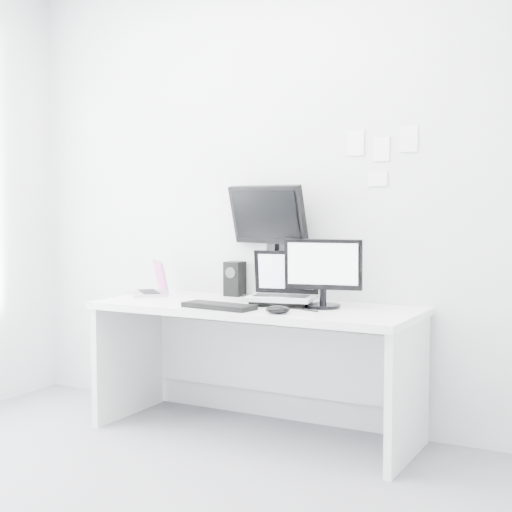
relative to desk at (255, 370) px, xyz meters
name	(u,v)px	position (x,y,z in m)	size (l,w,h in m)	color
back_wall	(283,192)	(0.00, 0.35, 0.99)	(3.60, 3.60, 0.00)	silver
desk	(255,370)	(0.00, 0.00, 0.00)	(1.80, 0.70, 0.73)	white
macbook	(147,277)	(-0.78, 0.07, 0.48)	(0.30, 0.22, 0.22)	silver
speaker	(235,279)	(-0.29, 0.29, 0.47)	(0.10, 0.10, 0.21)	black
dell_laptop	(281,278)	(0.14, 0.04, 0.52)	(0.36, 0.28, 0.30)	#AFB1B7
rear_monitor	(270,241)	(-0.05, 0.28, 0.70)	(0.50, 0.18, 0.68)	black
samsung_monitor	(323,272)	(0.38, 0.06, 0.56)	(0.42, 0.19, 0.38)	black
keyboard	(219,306)	(-0.09, -0.22, 0.38)	(0.40, 0.14, 0.03)	black
mouse	(278,310)	(0.27, -0.25, 0.39)	(0.12, 0.08, 0.04)	black
wall_note_0	(355,143)	(0.45, 0.34, 1.26)	(0.10, 0.00, 0.14)	white
wall_note_1	(381,149)	(0.60, 0.34, 1.22)	(0.09, 0.00, 0.13)	white
wall_note_2	(408,139)	(0.75, 0.34, 1.26)	(0.10, 0.00, 0.14)	white
wall_note_3	(378,179)	(0.58, 0.34, 1.05)	(0.11, 0.00, 0.08)	white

